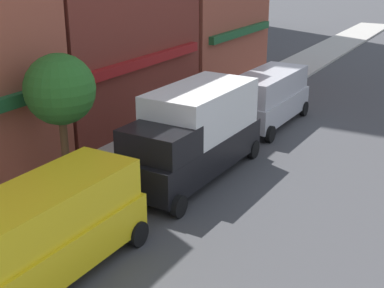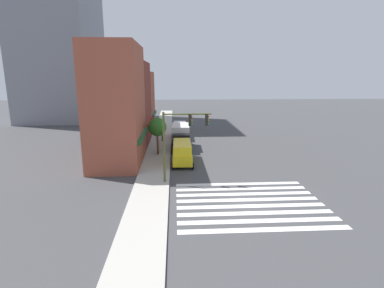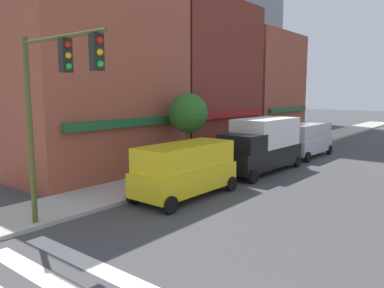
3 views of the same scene
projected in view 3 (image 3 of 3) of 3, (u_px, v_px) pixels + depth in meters
storefront_row at (194, 77)px, 26.83m from camera, size 27.72×5.30×12.41m
traffic_signal at (53, 93)px, 11.19m from camera, size 0.32×4.13×6.28m
van_yellow at (185, 168)px, 16.09m from camera, size 5.02×2.22×2.34m
box_truck_black at (261, 144)px, 21.29m from camera, size 6.25×2.42×3.04m
van_silver at (306, 139)px, 26.46m from camera, size 5.04×2.22×2.34m
pedestrian_grey_coat at (257, 142)px, 26.13m from camera, size 0.32×0.32×1.77m
street_tree at (188, 113)px, 20.34m from camera, size 2.16×2.16×4.35m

